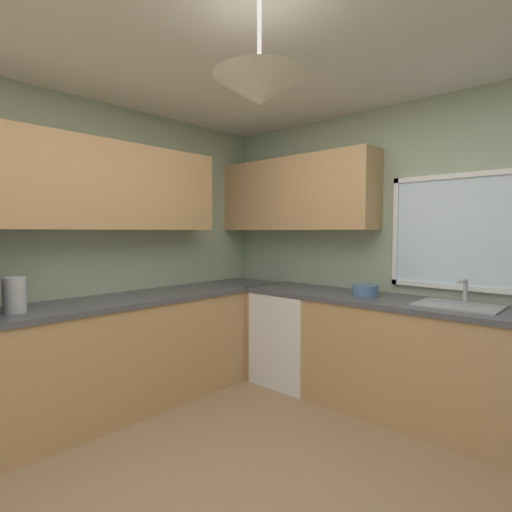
% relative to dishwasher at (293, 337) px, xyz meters
% --- Properties ---
extents(room_shell, '(4.07, 4.00, 2.57)m').
position_rel_dishwasher_xyz_m(room_shell, '(0.61, -1.13, 1.30)').
color(room_shell, '#9EAD8E').
rests_on(room_shell, ground_plane).
extents(counter_run_left, '(0.65, 3.61, 0.90)m').
position_rel_dishwasher_xyz_m(counter_run_left, '(-0.66, -1.60, 0.02)').
color(counter_run_left, tan).
rests_on(counter_run_left, ground_plane).
extents(counter_run_back, '(3.16, 0.65, 0.90)m').
position_rel_dishwasher_xyz_m(counter_run_back, '(1.22, 0.03, 0.02)').
color(counter_run_back, tan).
rests_on(counter_run_back, ground_plane).
extents(dishwasher, '(0.60, 0.60, 0.86)m').
position_rel_dishwasher_xyz_m(dishwasher, '(0.00, 0.00, 0.00)').
color(dishwasher, white).
rests_on(dishwasher, ground_plane).
extents(kettle, '(0.14, 0.14, 0.24)m').
position_rel_dishwasher_xyz_m(kettle, '(-0.64, -2.17, 0.59)').
color(kettle, '#B7B7BC').
rests_on(kettle, counter_run_left).
extents(sink_assembly, '(0.54, 0.40, 0.19)m').
position_rel_dishwasher_xyz_m(sink_assembly, '(1.44, 0.04, 0.49)').
color(sink_assembly, '#9EA0A5').
rests_on(sink_assembly, counter_run_back).
extents(bowl, '(0.21, 0.21, 0.09)m').
position_rel_dishwasher_xyz_m(bowl, '(0.72, 0.03, 0.52)').
color(bowl, '#4C7099').
rests_on(bowl, counter_run_back).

